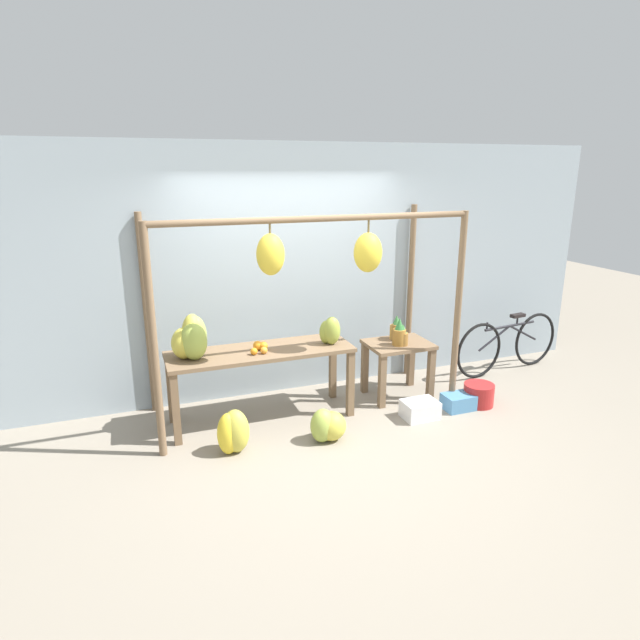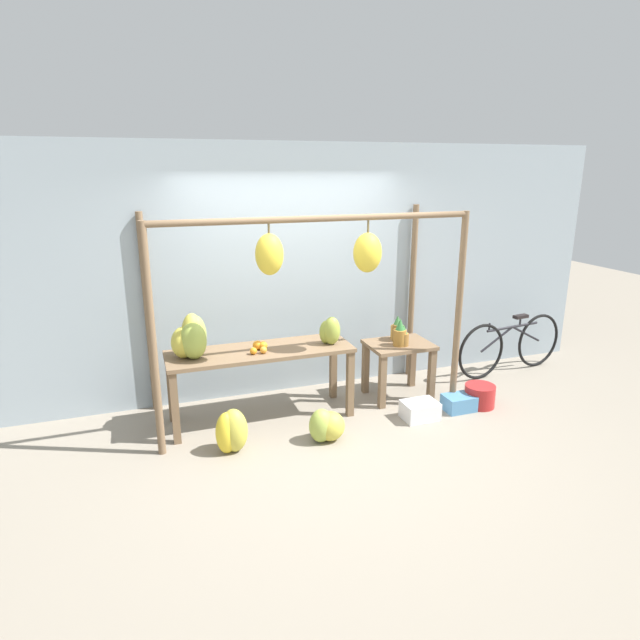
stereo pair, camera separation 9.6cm
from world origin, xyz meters
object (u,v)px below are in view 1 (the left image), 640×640
object	(u,v)px
banana_pile_ground_right	(327,426)
papaya_pile	(330,331)
pineapple_cluster	(398,332)
blue_bucket	(479,394)
banana_pile_on_table	(192,339)
fruit_crate_white	(420,409)
fruit_crate_purple	(458,402)
orange_pile	(260,347)
parked_bicycle	(508,344)
banana_pile_ground_left	(233,432)

from	to	relation	value
banana_pile_ground_right	papaya_pile	xyz separation A→B (m)	(0.26, 0.61, 0.74)
pineapple_cluster	blue_bucket	world-z (taller)	pineapple_cluster
banana_pile_on_table	pineapple_cluster	xyz separation A→B (m)	(2.26, 0.04, -0.18)
pineapple_cluster	papaya_pile	bearing A→B (deg)	-172.55
fruit_crate_white	papaya_pile	xyz separation A→B (m)	(-0.82, 0.49, 0.80)
banana_pile_on_table	blue_bucket	size ratio (longest dim) A/B	1.30
banana_pile_on_table	pineapple_cluster	bearing A→B (deg)	1.08
banana_pile_on_table	fruit_crate_purple	size ratio (longest dim) A/B	1.32
orange_pile	pineapple_cluster	world-z (taller)	pineapple_cluster
orange_pile	banana_pile_on_table	bearing A→B (deg)	176.21
banana_pile_ground_right	papaya_pile	distance (m)	0.99
blue_bucket	papaya_pile	bearing A→B (deg)	164.65
parked_bicycle	fruit_crate_purple	size ratio (longest dim) A/B	5.16
parked_bicycle	banana_pile_on_table	bearing A→B (deg)	-176.77
fruit_crate_white	blue_bucket	size ratio (longest dim) A/B	1.10
banana_pile_ground_left	parked_bicycle	distance (m)	3.80
banana_pile_ground_right	parked_bicycle	xyz separation A→B (m)	(2.82, 0.90, 0.21)
banana_pile_ground_left	papaya_pile	distance (m)	1.44
pineapple_cluster	papaya_pile	size ratio (longest dim) A/B	1.20
orange_pile	fruit_crate_purple	distance (m)	2.24
banana_pile_ground_right	fruit_crate_white	distance (m)	1.09
blue_bucket	parked_bicycle	xyz separation A→B (m)	(0.96, 0.73, 0.25)
fruit_crate_white	parked_bicycle	distance (m)	1.93
papaya_pile	banana_pile_ground_right	bearing A→B (deg)	-113.00
banana_pile_ground_right	parked_bicycle	bearing A→B (deg)	17.77
banana_pile_ground_left	fruit_crate_white	size ratio (longest dim) A/B	1.16
banana_pile_on_table	pineapple_cluster	size ratio (longest dim) A/B	1.21
banana_pile_ground_right	fruit_crate_purple	xyz separation A→B (m)	(1.58, 0.15, -0.07)
banana_pile_ground_right	papaya_pile	bearing A→B (deg)	67.00
blue_bucket	fruit_crate_purple	distance (m)	0.28
banana_pile_ground_right	parked_bicycle	world-z (taller)	parked_bicycle
orange_pile	banana_pile_ground_left	size ratio (longest dim) A/B	0.51
banana_pile_ground_left	papaya_pile	bearing A→B (deg)	24.21
pineapple_cluster	blue_bucket	bearing A→B (deg)	-37.18
orange_pile	blue_bucket	world-z (taller)	orange_pile
orange_pile	blue_bucket	distance (m)	2.48
banana_pile_on_table	papaya_pile	world-z (taller)	banana_pile_on_table
pineapple_cluster	fruit_crate_purple	world-z (taller)	pineapple_cluster
orange_pile	parked_bicycle	world-z (taller)	orange_pile
orange_pile	banana_pile_ground_right	world-z (taller)	orange_pile
banana_pile_ground_right	blue_bucket	size ratio (longest dim) A/B	1.21
parked_bicycle	papaya_pile	size ratio (longest dim) A/B	5.67
banana_pile_on_table	papaya_pile	size ratio (longest dim) A/B	1.45
fruit_crate_purple	parked_bicycle	bearing A→B (deg)	31.22
pineapple_cluster	fruit_crate_purple	size ratio (longest dim) A/B	1.10
fruit_crate_white	parked_bicycle	xyz separation A→B (m)	(1.74, 0.79, 0.28)
fruit_crate_purple	blue_bucket	bearing A→B (deg)	3.59
banana_pile_ground_left	fruit_crate_white	bearing A→B (deg)	0.66
parked_bicycle	papaya_pile	bearing A→B (deg)	-173.45
papaya_pile	fruit_crate_purple	distance (m)	1.62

